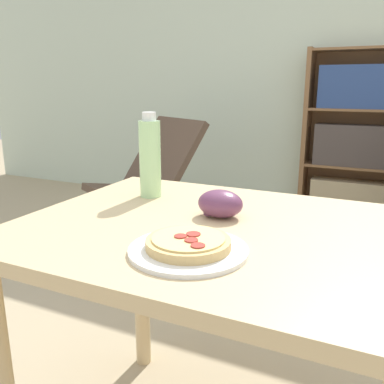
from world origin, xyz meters
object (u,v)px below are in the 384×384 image
Objects in this scene: drink_bottle at (150,158)px; grape_bunch at (220,204)px; lounge_chair_near at (144,202)px; pizza_on_plate at (188,246)px; bookshelf at (360,143)px.

grape_bunch is at bearing -20.60° from drink_bottle.
pizza_on_plate is at bearing -26.97° from lounge_chair_near.
drink_bottle is 1.75m from lounge_chair_near.
bookshelf reaches higher than lounge_chair_near.
bookshelf is at bearing 65.73° from lounge_chair_near.
pizza_on_plate is 0.18× the size of bookshelf.
drink_bottle is 0.28× the size of lounge_chair_near.
drink_bottle is at bearing 130.33° from pizza_on_plate.
bookshelf is at bearing 84.98° from grape_bunch.
lounge_chair_near is (-1.19, 1.73, -0.50)m from pizza_on_plate.
pizza_on_plate is 2.07× the size of grape_bunch.
pizza_on_plate is at bearing -49.67° from drink_bottle.
pizza_on_plate is 0.26m from grape_bunch.
lounge_chair_near is (-0.89, 1.37, -0.61)m from drink_bottle.
drink_bottle reaches higher than grape_bunch.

